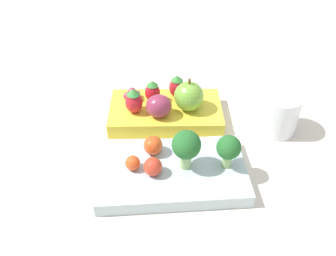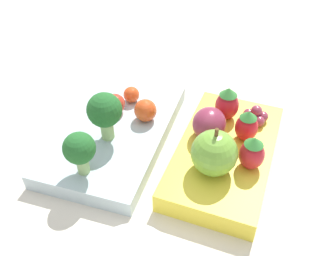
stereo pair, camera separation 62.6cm
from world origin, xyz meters
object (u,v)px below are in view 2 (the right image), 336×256
(apple, at_px, (214,153))
(strawberry_2, at_px, (252,153))
(bento_box_savoury, at_px, (116,132))
(grape_cluster, at_px, (256,116))
(strawberry_0, at_px, (227,104))
(cherry_tomato_1, at_px, (131,95))
(broccoli_floret_1, at_px, (79,149))
(bento_box_fruit, at_px, (225,155))
(broccoli_floret_0, at_px, (105,112))
(cherry_tomato_2, at_px, (145,110))
(cherry_tomato_0, at_px, (115,104))
(strawberry_1, at_px, (247,126))
(plum, at_px, (209,124))

(apple, relative_size, strawberry_2, 1.39)
(bento_box_savoury, bearing_deg, apple, -106.88)
(grape_cluster, bearing_deg, strawberry_0, 95.76)
(cherry_tomato_1, xyz_separation_m, grape_cluster, (0.00, -0.16, 0.00))
(broccoli_floret_1, bearing_deg, bento_box_savoury, -0.92)
(bento_box_fruit, relative_size, apple, 3.36)
(broccoli_floret_0, relative_size, broccoli_floret_1, 1.18)
(bento_box_fruit, bearing_deg, strawberry_0, 11.29)
(cherry_tomato_2, bearing_deg, cherry_tomato_0, 87.55)
(cherry_tomato_0, xyz_separation_m, strawberry_1, (-0.01, -0.16, 0.01))
(cherry_tomato_1, bearing_deg, strawberry_2, -114.47)
(broccoli_floret_1, relative_size, cherry_tomato_0, 1.99)
(cherry_tomato_1, distance_m, strawberry_2, 0.18)
(cherry_tomato_1, relative_size, strawberry_2, 0.51)
(broccoli_floret_0, height_order, cherry_tomato_0, broccoli_floret_0)
(cherry_tomato_2, bearing_deg, strawberry_2, -108.72)
(broccoli_floret_1, distance_m, strawberry_1, 0.18)
(cherry_tomato_0, xyz_separation_m, strawberry_2, (-0.05, -0.17, 0.01))
(cherry_tomato_0, height_order, cherry_tomato_2, cherry_tomato_2)
(strawberry_0, bearing_deg, broccoli_floret_1, 135.14)
(bento_box_fruit, height_order, strawberry_1, strawberry_1)
(bento_box_savoury, relative_size, apple, 3.66)
(cherry_tomato_0, xyz_separation_m, plum, (-0.01, -0.12, 0.01))
(bento_box_savoury, distance_m, cherry_tomato_1, 0.06)
(apple, bearing_deg, broccoli_floret_1, 106.78)
(bento_box_savoury, bearing_deg, strawberry_1, -83.11)
(strawberry_1, distance_m, plum, 0.04)
(apple, height_order, strawberry_0, apple)
(strawberry_2, bearing_deg, apple, 113.89)
(broccoli_floret_0, height_order, apple, apple)
(cherry_tomato_1, xyz_separation_m, plum, (-0.04, -0.11, 0.01))
(broccoli_floret_0, xyz_separation_m, cherry_tomato_1, (0.07, -0.00, -0.03))
(cherry_tomato_0, bearing_deg, apple, -114.60)
(bento_box_savoury, relative_size, strawberry_0, 4.78)
(strawberry_1, xyz_separation_m, strawberry_2, (-0.04, -0.01, 0.00))
(bento_box_fruit, relative_size, cherry_tomato_0, 7.39)
(broccoli_floret_0, distance_m, broccoli_floret_1, 0.06)
(apple, bearing_deg, cherry_tomato_0, 65.40)
(cherry_tomato_2, bearing_deg, bento_box_fruit, -103.59)
(cherry_tomato_0, distance_m, strawberry_2, 0.18)
(strawberry_0, bearing_deg, apple, -178.10)
(strawberry_0, bearing_deg, grape_cluster, -84.24)
(strawberry_2, bearing_deg, bento_box_savoury, 82.13)
(broccoli_floret_1, xyz_separation_m, apple, (0.04, -0.13, -0.00))
(broccoli_floret_0, height_order, grape_cluster, broccoli_floret_0)
(strawberry_1, distance_m, strawberry_2, 0.04)
(broccoli_floret_1, relative_size, plum, 1.25)
(broccoli_floret_1, xyz_separation_m, grape_cluster, (0.13, -0.16, -0.02))
(cherry_tomato_1, relative_size, plum, 0.50)
(bento_box_fruit, distance_m, grape_cluster, 0.06)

